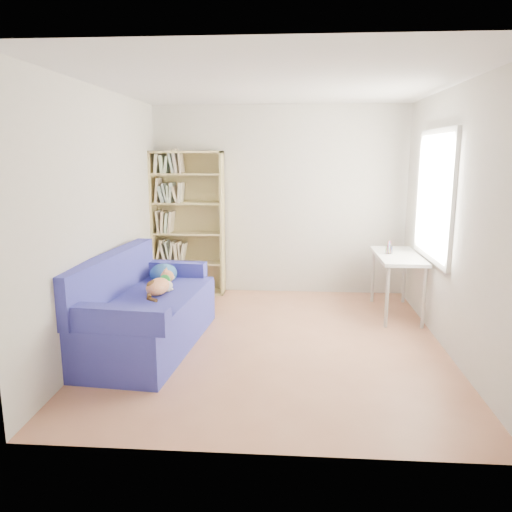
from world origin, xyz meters
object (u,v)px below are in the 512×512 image
(desk, at_px, (398,261))
(pen_cup, at_px, (389,249))
(bookshelf, at_px, (188,229))
(sofa, at_px, (144,312))

(desk, bearing_deg, pen_cup, 156.31)
(bookshelf, bearing_deg, sofa, -91.76)
(bookshelf, distance_m, pen_cup, 2.73)
(bookshelf, xyz_separation_m, pen_cup, (2.63, -0.72, -0.10))
(sofa, distance_m, desk, 3.07)
(sofa, relative_size, desk, 1.82)
(desk, distance_m, pen_cup, 0.18)
(sofa, xyz_separation_m, bookshelf, (0.06, 2.01, 0.56))
(desk, height_order, pen_cup, pen_cup)
(bookshelf, relative_size, desk, 1.79)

